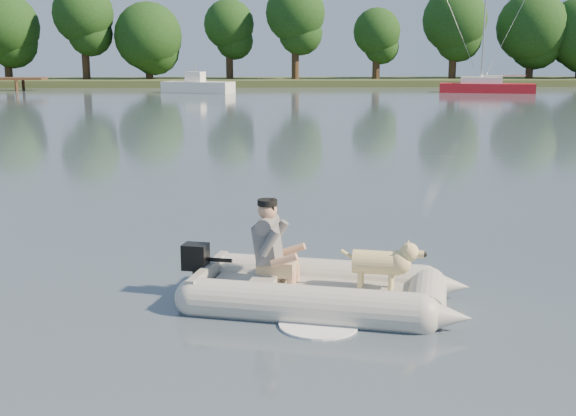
{
  "coord_description": "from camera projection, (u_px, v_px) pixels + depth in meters",
  "views": [
    {
      "loc": [
        -0.39,
        -7.77,
        2.86
      ],
      "look_at": [
        0.11,
        2.09,
        0.75
      ],
      "focal_mm": 45.0,
      "sensor_mm": 36.0,
      "label": 1
    }
  ],
  "objects": [
    {
      "name": "dinghy",
      "position": [
        323.0,
        259.0,
        8.31
      ],
      "size": [
        5.24,
        4.45,
        1.3
      ],
      "primitive_type": null,
      "rotation": [
        0.0,
        0.0,
        -0.27
      ],
      "color": "#AAAAA5",
      "rests_on": "water"
    },
    {
      "name": "dog",
      "position": [
        376.0,
        266.0,
        8.24
      ],
      "size": [
        0.92,
        0.53,
        0.58
      ],
      "primitive_type": null,
      "rotation": [
        0.0,
        0.0,
        -0.27
      ],
      "color": "tan",
      "rests_on": "dinghy"
    },
    {
      "name": "shore_bank",
      "position": [
        255.0,
        82.0,
        68.71
      ],
      "size": [
        160.0,
        12.0,
        0.7
      ],
      "primitive_type": "cube",
      "color": "#47512D",
      "rests_on": "water"
    },
    {
      "name": "man",
      "position": [
        269.0,
        240.0,
        8.45
      ],
      "size": [
        0.81,
        0.74,
        1.01
      ],
      "primitive_type": null,
      "rotation": [
        0.0,
        0.0,
        -0.27
      ],
      "color": "slate",
      "rests_on": "dinghy"
    },
    {
      "name": "outboard_motor",
      "position": [
        196.0,
        272.0,
        8.69
      ],
      "size": [
        0.44,
        0.36,
        0.74
      ],
      "primitive_type": null,
      "rotation": [
        0.0,
        0.0,
        -0.27
      ],
      "color": "black",
      "rests_on": "dinghy"
    },
    {
      "name": "motorboat",
      "position": [
        198.0,
        79.0,
        54.29
      ],
      "size": [
        5.86,
        3.89,
        2.31
      ],
      "primitive_type": null,
      "rotation": [
        0.0,
        0.0,
        -0.36
      ],
      "color": "white",
      "rests_on": "water"
    },
    {
      "name": "sailboat",
      "position": [
        486.0,
        87.0,
        54.73
      ],
      "size": [
        7.27,
        3.99,
        9.58
      ],
      "rotation": [
        0.0,
        0.0,
        -0.29
      ],
      "color": "#B4141D",
      "rests_on": "water"
    },
    {
      "name": "treeline",
      "position": [
        317.0,
        28.0,
        67.03
      ],
      "size": [
        84.66,
        7.35,
        9.27
      ],
      "color": "#332316",
      "rests_on": "shore_bank"
    },
    {
      "name": "water",
      "position": [
        288.0,
        311.0,
        8.21
      ],
      "size": [
        160.0,
        160.0,
        0.0
      ],
      "primitive_type": "plane",
      "color": "slate",
      "rests_on": "ground"
    }
  ]
}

